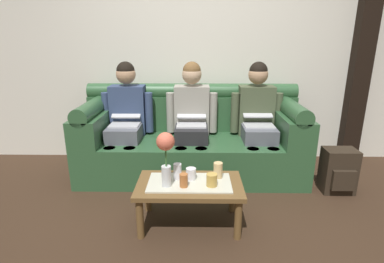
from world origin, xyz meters
name	(u,v)px	position (x,y,z in m)	size (l,w,h in m)	color
ground_plane	(189,233)	(0.00, 0.00, 0.00)	(14.00, 14.00, 0.00)	#382619
back_wall_patterned	(192,39)	(0.00, 1.70, 1.45)	(6.00, 0.12, 2.90)	silver
timber_pillar	(364,39)	(1.94, 1.58, 1.45)	(0.20, 0.20, 2.90)	black
couch	(192,140)	(0.00, 1.17, 0.37)	(2.37, 0.88, 0.96)	#2D5633
person_left	(126,115)	(-0.71, 1.17, 0.66)	(0.56, 0.67, 1.22)	#595B66
person_middle	(192,115)	(0.00, 1.17, 0.66)	(0.56, 0.67, 1.22)	#232326
person_right	(257,116)	(0.71, 1.17, 0.66)	(0.56, 0.67, 1.22)	#595B66
coffee_table	(189,189)	(0.00, 0.14, 0.31)	(0.84, 0.49, 0.37)	brown
flower_vase	(166,151)	(-0.17, 0.08, 0.66)	(0.14, 0.14, 0.43)	silver
cup_near_left	(191,174)	(0.01, 0.19, 0.42)	(0.08, 0.08, 0.09)	silver
cup_near_right	(218,170)	(0.23, 0.23, 0.44)	(0.07, 0.07, 0.13)	#DBB77A
cup_far_center	(212,180)	(0.17, 0.08, 0.42)	(0.08, 0.08, 0.10)	gold
cup_far_left	(184,180)	(-0.04, 0.06, 0.43)	(0.06, 0.06, 0.10)	#B26633
cup_far_right	(178,171)	(-0.10, 0.20, 0.44)	(0.07, 0.07, 0.13)	silver
backpack_right	(338,171)	(1.44, 0.71, 0.22)	(0.31, 0.26, 0.44)	#2D2319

